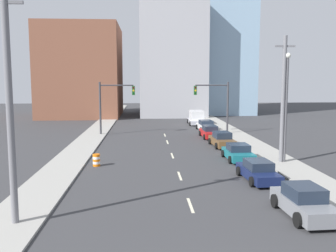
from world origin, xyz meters
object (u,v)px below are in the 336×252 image
(traffic_signal_left, at_px, (110,101))
(traffic_signal_right, at_px, (218,100))
(utility_pole_right_mid, at_px, (283,99))
(sedan_brown, at_px, (222,140))
(sedan_gray, at_px, (304,202))
(sedan_teal, at_px, (238,153))
(sedan_navy, at_px, (258,171))
(traffic_barrel, at_px, (96,160))
(street_lamp, at_px, (286,100))
(sedan_white, at_px, (206,126))
(box_truck_silver, at_px, (196,118))
(sedan_red, at_px, (210,132))
(utility_pole_left_near, at_px, (10,106))

(traffic_signal_left, height_order, traffic_signal_right, same)
(utility_pole_right_mid, relative_size, sedan_brown, 2.13)
(sedan_gray, xyz_separation_m, sedan_teal, (0.03, 13.08, -0.08))
(traffic_signal_left, bearing_deg, sedan_navy, -61.76)
(traffic_barrel, height_order, sedan_brown, sedan_brown)
(street_lamp, distance_m, sedan_gray, 12.88)
(traffic_signal_right, xyz_separation_m, sedan_white, (-0.95, 3.23, -3.54))
(street_lamp, bearing_deg, sedan_teal, 156.89)
(box_truck_silver, bearing_deg, sedan_brown, -89.16)
(traffic_signal_right, xyz_separation_m, street_lamp, (2.12, -16.80, 0.89))
(sedan_navy, bearing_deg, sedan_red, 87.00)
(utility_pole_right_mid, bearing_deg, traffic_barrel, -179.47)
(box_truck_silver, bearing_deg, traffic_signal_right, -81.77)
(traffic_signal_right, relative_size, sedan_white, 1.34)
(traffic_signal_right, bearing_deg, utility_pole_left_near, -117.65)
(traffic_barrel, bearing_deg, sedan_teal, 7.61)
(traffic_barrel, relative_size, box_truck_silver, 0.18)
(traffic_signal_right, distance_m, sedan_brown, 9.63)
(traffic_barrel, bearing_deg, sedan_red, 50.85)
(traffic_signal_left, relative_size, sedan_white, 1.34)
(utility_pole_right_mid, xyz_separation_m, sedan_white, (-2.81, 19.99, -4.54))
(sedan_brown, relative_size, sedan_red, 0.98)
(street_lamp, xyz_separation_m, sedan_teal, (-3.40, 1.45, -4.43))
(sedan_teal, bearing_deg, traffic_signal_left, 127.22)
(utility_pole_right_mid, relative_size, sedan_teal, 2.38)
(sedan_red, bearing_deg, utility_pole_left_near, -118.83)
(street_lamp, distance_m, sedan_brown, 9.67)
(sedan_gray, bearing_deg, sedan_teal, 87.33)
(sedan_red, relative_size, sedan_white, 1.01)
(traffic_barrel, relative_size, sedan_red, 0.20)
(sedan_brown, bearing_deg, traffic_barrel, -148.14)
(sedan_red, bearing_deg, sedan_gray, -90.63)
(street_lamp, xyz_separation_m, sedan_white, (-3.07, 20.03, -4.43))
(traffic_barrel, height_order, sedan_white, sedan_white)
(traffic_signal_left, bearing_deg, sedan_white, 14.71)
(street_lamp, xyz_separation_m, sedan_gray, (-3.43, -11.63, -4.35))
(utility_pole_left_near, relative_size, traffic_barrel, 11.34)
(utility_pole_right_mid, distance_m, sedan_white, 20.69)
(street_lamp, height_order, sedan_brown, street_lamp)
(sedan_gray, bearing_deg, utility_pole_left_near, 178.61)
(sedan_gray, bearing_deg, sedan_brown, 87.46)
(street_lamp, bearing_deg, sedan_gray, -106.41)
(traffic_signal_left, relative_size, sedan_teal, 1.52)
(utility_pole_right_mid, bearing_deg, sedan_brown, 111.94)
(traffic_signal_right, relative_size, traffic_barrel, 6.78)
(sedan_gray, bearing_deg, utility_pole_right_mid, 72.26)
(traffic_signal_left, xyz_separation_m, sedan_gray, (11.96, -28.43, -3.46))
(street_lamp, bearing_deg, sedan_brown, 113.40)
(sedan_red, bearing_deg, sedan_teal, -90.03)
(street_lamp, relative_size, sedan_red, 1.82)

